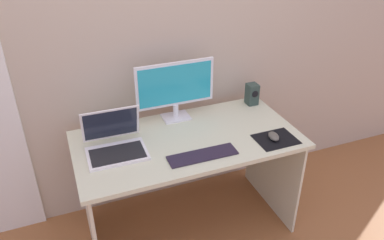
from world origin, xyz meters
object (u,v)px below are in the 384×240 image
monitor (175,88)px  fishbowl (109,122)px  laptop (115,144)px  keyboard_external (203,155)px  mouse (274,136)px  speaker_right (252,94)px

monitor → fishbowl: 0.48m
monitor → laptop: bearing=-152.4°
keyboard_external → mouse: mouse is taller
fishbowl → keyboard_external: size_ratio=0.37×
monitor → laptop: 0.55m
monitor → fishbowl: bearing=-178.0°
speaker_right → monitor: bearing=179.8°
monitor → mouse: size_ratio=5.27×
monitor → speaker_right: (0.58, -0.00, -0.15)m
laptop → fishbowl: (0.01, 0.22, 0.02)m
speaker_right → laptop: 1.06m
monitor → keyboard_external: monitor is taller
keyboard_external → fishbowl: bearing=134.8°
fishbowl → keyboard_external: (0.45, -0.46, -0.07)m
monitor → speaker_right: size_ratio=3.45×
monitor → laptop: monitor is taller
laptop → mouse: laptop is taller
laptop → mouse: (0.93, -0.23, -0.03)m
speaker_right → fishbowl: bearing=-179.2°
monitor → mouse: (0.47, -0.47, -0.20)m
monitor → keyboard_external: (-0.01, -0.48, -0.22)m
keyboard_external → mouse: size_ratio=4.07×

